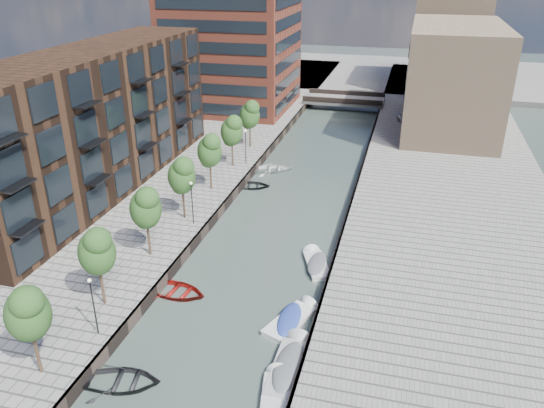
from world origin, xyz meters
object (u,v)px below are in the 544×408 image
at_px(tree_0, 27,311).
at_px(tree_6, 250,114).
at_px(tree_5, 232,130).
at_px(motorboat_4, 316,263).
at_px(car, 407,119).
at_px(tree_2, 145,206).
at_px(sloop_2, 176,294).
at_px(sloop_4, 251,187).
at_px(tree_1, 97,250).
at_px(sloop_0, 122,384).
at_px(motorboat_2, 276,395).
at_px(tree_3, 181,174).
at_px(bridge, 344,100).
at_px(tree_4, 209,150).
at_px(motorboat_3, 293,318).
at_px(motorboat_1, 291,364).
at_px(sloop_3, 272,171).

height_order(tree_0, tree_6, same).
relative_size(tree_5, motorboat_4, 1.25).
distance_m(tree_5, car, 29.90).
xyz_separation_m(tree_2, tree_5, (0.00, 21.00, 0.00)).
bearing_deg(sloop_2, sloop_4, 6.76).
height_order(tree_1, sloop_0, tree_1).
distance_m(sloop_2, motorboat_2, 12.66).
height_order(tree_3, sloop_2, tree_3).
height_order(tree_2, tree_6, same).
bearing_deg(tree_2, bridge, 81.05).
bearing_deg(car, tree_0, -132.99).
bearing_deg(motorboat_4, tree_4, 141.07).
height_order(tree_0, sloop_0, tree_0).
relative_size(tree_2, motorboat_2, 1.25).
bearing_deg(tree_3, sloop_2, -70.39).
bearing_deg(motorboat_3, motorboat_4, 88.61).
height_order(tree_2, tree_3, same).
xyz_separation_m(bridge, motorboat_1, (5.29, -62.80, -1.16)).
distance_m(bridge, sloop_3, 31.46).
relative_size(tree_2, sloop_4, 1.41).
height_order(tree_3, sloop_3, tree_3).
xyz_separation_m(sloop_4, car, (15.71, 26.20, 1.71)).
bearing_deg(sloop_4, tree_2, 161.00).
relative_size(tree_0, motorboat_2, 1.25).
xyz_separation_m(tree_6, sloop_4, (3.25, -10.35, -5.31)).
height_order(tree_1, tree_3, same).
xyz_separation_m(sloop_2, car, (15.26, 47.23, 1.71)).
height_order(tree_6, motorboat_1, tree_6).
relative_size(tree_1, motorboat_1, 1.06).
bearing_deg(sloop_0, sloop_2, -7.22).
distance_m(sloop_3, motorboat_2, 35.47).
bearing_deg(tree_3, tree_2, -90.00).
xyz_separation_m(tree_1, tree_5, (0.00, 28.00, 0.00)).
bearing_deg(motorboat_1, sloop_2, 151.77).
relative_size(tree_0, tree_2, 1.00).
relative_size(tree_0, tree_6, 1.00).
xyz_separation_m(tree_0, car, (18.95, 57.84, -3.60)).
height_order(motorboat_1, motorboat_2, motorboat_1).
relative_size(sloop_4, motorboat_1, 0.76).
bearing_deg(tree_3, car, 62.78).
bearing_deg(tree_6, tree_1, -90.00).
distance_m(sloop_0, motorboat_1, 10.17).
xyz_separation_m(tree_5, motorboat_3, (12.92, -25.30, -5.12)).
height_order(sloop_4, motorboat_3, motorboat_3).
bearing_deg(car, sloop_4, -145.79).
xyz_separation_m(bridge, sloop_4, (-5.25, -36.35, -1.39)).
distance_m(tree_3, motorboat_4, 14.52).
relative_size(tree_6, motorboat_2, 1.25).
bearing_deg(motorboat_1, bridge, 94.82).
height_order(tree_3, motorboat_2, tree_3).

